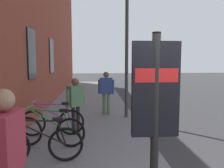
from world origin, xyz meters
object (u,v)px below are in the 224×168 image
at_px(bicycle_nearest_sign, 52,122).
at_px(pedestrian_near_bus, 106,88).
at_px(pedestrian_by_facade, 76,100).
at_px(transit_info_sign, 155,102).
at_px(bicycle_leaning_wall, 49,131).
at_px(pedestrian_crossing_street, 6,153).
at_px(bicycle_by_door, 40,144).
at_px(street_lamp, 127,34).

relative_size(bicycle_nearest_sign, pedestrian_near_bus, 1.08).
bearing_deg(pedestrian_by_facade, transit_info_sign, -162.64).
xyz_separation_m(bicycle_leaning_wall, bicycle_nearest_sign, (0.81, 0.08, 0.00)).
relative_size(transit_info_sign, pedestrian_crossing_street, 1.34).
xyz_separation_m(transit_info_sign, pedestrian_by_facade, (3.92, 1.23, -0.63)).
xyz_separation_m(pedestrian_near_bus, pedestrian_crossing_street, (-6.21, 1.42, 0.09)).
distance_m(bicycle_by_door, pedestrian_by_facade, 2.09).
bearing_deg(pedestrian_crossing_street, bicycle_by_door, 4.08).
bearing_deg(bicycle_nearest_sign, pedestrian_crossing_street, -177.01).
bearing_deg(bicycle_leaning_wall, bicycle_nearest_sign, 5.33).
distance_m(bicycle_nearest_sign, pedestrian_near_bus, 2.94).
distance_m(bicycle_nearest_sign, pedestrian_by_facade, 0.88).
bearing_deg(pedestrian_by_facade, bicycle_nearest_sign, 107.94).
distance_m(pedestrian_crossing_street, street_lamp, 6.43).
xyz_separation_m(bicycle_leaning_wall, pedestrian_crossing_street, (-3.01, -0.12, 0.70)).
bearing_deg(transit_info_sign, street_lamp, -4.82).
relative_size(bicycle_leaning_wall, bicycle_nearest_sign, 0.99).
xyz_separation_m(bicycle_nearest_sign, pedestrian_by_facade, (0.20, -0.63, 0.58)).
xyz_separation_m(bicycle_by_door, pedestrian_crossing_street, (-2.11, -0.15, 0.70)).
bearing_deg(bicycle_by_door, pedestrian_near_bus, -20.98).
relative_size(pedestrian_crossing_street, pedestrian_by_facade, 1.13).
relative_size(pedestrian_near_bus, street_lamp, 0.33).
height_order(bicycle_nearest_sign, pedestrian_by_facade, pedestrian_by_facade).
distance_m(pedestrian_crossing_street, pedestrian_by_facade, 4.06).
xyz_separation_m(bicycle_by_door, bicycle_leaning_wall, (0.90, -0.03, 0.00)).
bearing_deg(street_lamp, pedestrian_near_bus, 57.68).
bearing_deg(pedestrian_crossing_street, transit_info_sign, -86.34).
xyz_separation_m(bicycle_leaning_wall, pedestrian_by_facade, (1.02, -0.56, 0.58)).
xyz_separation_m(pedestrian_crossing_street, street_lamp, (5.75, -2.13, 1.90)).
distance_m(pedestrian_near_bus, street_lamp, 2.17).
height_order(bicycle_leaning_wall, pedestrian_near_bus, pedestrian_near_bus).
bearing_deg(bicycle_leaning_wall, pedestrian_crossing_street, -177.64).
height_order(bicycle_leaning_wall, street_lamp, street_lamp).
height_order(bicycle_nearest_sign, street_lamp, street_lamp).
xyz_separation_m(bicycle_nearest_sign, pedestrian_near_bus, (2.38, -1.62, 0.61)).
bearing_deg(bicycle_by_door, transit_info_sign, -137.95).
height_order(transit_info_sign, street_lamp, street_lamp).
bearing_deg(pedestrian_by_facade, pedestrian_crossing_street, 173.89).
bearing_deg(bicycle_by_door, bicycle_leaning_wall, -1.68).
bearing_deg(bicycle_leaning_wall, bicycle_by_door, 178.32).
distance_m(bicycle_by_door, bicycle_nearest_sign, 1.72).
bearing_deg(bicycle_nearest_sign, bicycle_by_door, -178.36).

